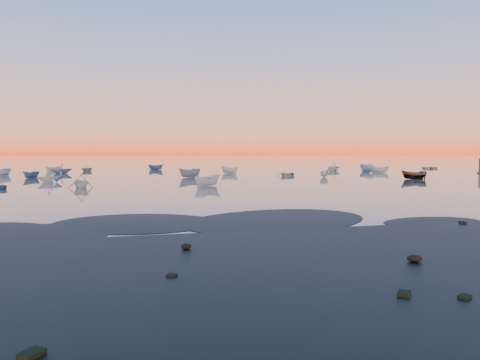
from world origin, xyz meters
name	(u,v)px	position (x,y,z in m)	size (l,w,h in m)	color
ground	(187,167)	(0.00, 100.00, 0.00)	(600.00, 600.00, 0.00)	#6C625A
mud_lobes	(403,219)	(0.00, -1.00, 0.01)	(140.00, 6.00, 0.07)	black
moored_fleet	(223,175)	(0.00, 53.00, 0.00)	(124.00, 58.00, 1.20)	silver
boat_near_center	(207,186)	(-7.03, 28.73, 0.00)	(3.96, 1.68, 1.37)	silver
channel_marker	(480,167)	(48.25, 47.89, 1.20)	(0.85, 0.85, 3.03)	#46170F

